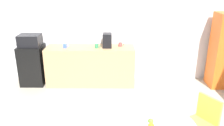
# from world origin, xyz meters

# --- Properties ---
(wall_back) EXTENTS (6.00, 0.10, 2.60)m
(wall_back) POSITION_xyz_m (0.00, 3.00, 1.30)
(wall_back) COLOR silver
(wall_back) RESTS_ON ground_plane
(counter_block) EXTENTS (2.03, 0.60, 0.90)m
(counter_block) POSITION_xyz_m (-0.51, 2.65, 0.45)
(counter_block) COLOR tan
(counter_block) RESTS_ON ground_plane
(mini_fridge) EXTENTS (0.54, 0.54, 0.93)m
(mini_fridge) POSITION_xyz_m (-1.87, 2.65, 0.47)
(mini_fridge) COLOR black
(mini_fridge) RESTS_ON ground_plane
(microwave) EXTENTS (0.48, 0.38, 0.26)m
(microwave) POSITION_xyz_m (-1.87, 2.65, 1.06)
(microwave) COLOR black
(microwave) RESTS_ON mini_fridge
(chair_yellow) EXTENTS (0.58, 0.58, 0.83)m
(chair_yellow) POSITION_xyz_m (1.31, 0.37, 0.52)
(chair_yellow) COLOR silver
(chair_yellow) RESTS_ON ground_plane
(fruit_bowl) EXTENTS (0.26, 0.26, 0.11)m
(fruit_bowl) POSITION_xyz_m (0.46, -0.19, 0.78)
(fruit_bowl) COLOR silver
(fruit_bowl) RESTS_ON round_table
(mug_white) EXTENTS (0.13, 0.08, 0.09)m
(mug_white) POSITION_xyz_m (-1.07, 2.59, 0.95)
(mug_white) COLOR #3F66BF
(mug_white) RESTS_ON counter_block
(mug_green) EXTENTS (0.13, 0.08, 0.09)m
(mug_green) POSITION_xyz_m (0.18, 2.72, 0.95)
(mug_green) COLOR #D84C4C
(mug_green) RESTS_ON counter_block
(mug_red) EXTENTS (0.13, 0.08, 0.09)m
(mug_red) POSITION_xyz_m (-0.35, 2.59, 0.95)
(mug_red) COLOR #338C59
(mug_red) RESTS_ON counter_block
(coffee_maker) EXTENTS (0.20, 0.24, 0.32)m
(coffee_maker) POSITION_xyz_m (-0.12, 2.65, 1.06)
(coffee_maker) COLOR black
(coffee_maker) RESTS_ON counter_block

